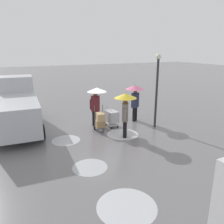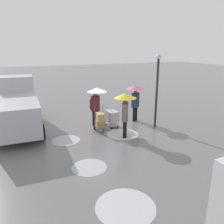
# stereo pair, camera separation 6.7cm
# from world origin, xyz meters

# --- Properties ---
(ground_plane) EXTENTS (90.00, 90.00, 0.00)m
(ground_plane) POSITION_xyz_m (0.00, 0.00, 0.00)
(ground_plane) COLOR slate
(slush_patch_near_cluster) EXTENTS (1.27, 1.27, 0.01)m
(slush_patch_near_cluster) POSITION_xyz_m (1.91, 3.91, 0.00)
(slush_patch_near_cluster) COLOR #ADAFB5
(slush_patch_near_cluster) RESTS_ON ground
(slush_patch_under_van) EXTENTS (1.57, 1.57, 0.01)m
(slush_patch_under_van) POSITION_xyz_m (-0.65, 1.57, 0.00)
(slush_patch_under_van) COLOR silver
(slush_patch_under_van) RESTS_ON ground
(slush_patch_mid_street) EXTENTS (1.65, 1.65, 0.01)m
(slush_patch_mid_street) POSITION_xyz_m (1.72, 6.29, 0.00)
(slush_patch_mid_street) COLOR silver
(slush_patch_mid_street) RESTS_ON ground
(slush_patch_far_side) EXTENTS (1.31, 1.31, 0.01)m
(slush_patch_far_side) POSITION_xyz_m (2.10, 1.14, 0.00)
(slush_patch_far_side) COLOR #ADAFB5
(slush_patch_far_side) RESTS_ON ground
(cargo_van_parked_right) EXTENTS (2.41, 5.44, 2.60)m
(cargo_van_parked_right) POSITION_xyz_m (3.94, -1.38, 1.18)
(cargo_van_parked_right) COLOR #B7BABF
(cargo_van_parked_right) RESTS_ON ground
(shopping_cart_vendor) EXTENTS (0.58, 0.84, 1.04)m
(shopping_cart_vendor) POSITION_xyz_m (-0.62, 0.34, 0.57)
(shopping_cart_vendor) COLOR #B2B2B7
(shopping_cart_vendor) RESTS_ON ground
(hand_dolly_boxes) EXTENTS (0.58, 0.75, 1.32)m
(hand_dolly_boxes) POSITION_xyz_m (0.19, 0.70, 0.57)
(hand_dolly_boxes) COLOR #515156
(hand_dolly_boxes) RESTS_ON ground
(pedestrian_pink_side) EXTENTS (1.04, 1.04, 2.15)m
(pedestrian_pink_side) POSITION_xyz_m (-0.61, 1.87, 1.58)
(pedestrian_pink_side) COLOR black
(pedestrian_pink_side) RESTS_ON ground
(pedestrian_black_side) EXTENTS (1.04, 1.04, 2.15)m
(pedestrian_black_side) POSITION_xyz_m (-2.24, 0.00, 1.58)
(pedestrian_black_side) COLOR black
(pedestrian_black_side) RESTS_ON ground
(pedestrian_white_side) EXTENTS (1.04, 1.04, 2.15)m
(pedestrian_white_side) POSITION_xyz_m (0.04, -0.19, 1.58)
(pedestrian_white_side) COLOR black
(pedestrian_white_side) RESTS_ON ground
(street_lamp) EXTENTS (0.28, 0.28, 3.86)m
(street_lamp) POSITION_xyz_m (-2.72, 1.37, 2.37)
(street_lamp) COLOR #2D2D33
(street_lamp) RESTS_ON ground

